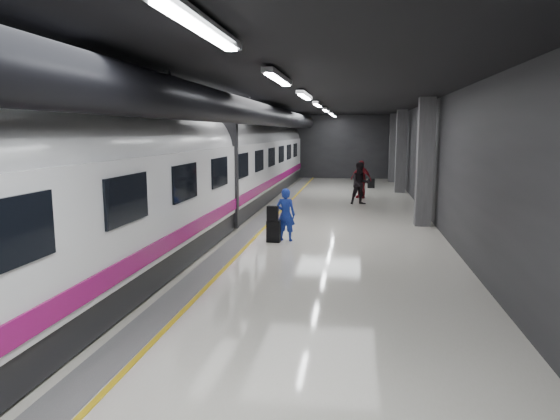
{
  "coord_description": "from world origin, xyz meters",
  "views": [
    {
      "loc": [
        2.21,
        -16.16,
        3.32
      ],
      "look_at": [
        0.12,
        -2.72,
        1.18
      ],
      "focal_mm": 32.0,
      "sensor_mm": 36.0,
      "label": 1
    }
  ],
  "objects": [
    {
      "name": "traveler_far_b",
      "position": [
        2.4,
        9.26,
        0.95
      ],
      "size": [
        1.2,
        0.9,
        1.9
      ],
      "primitive_type": "imported",
      "rotation": [
        0.0,
        0.0,
        -0.45
      ],
      "color": "maroon",
      "rests_on": "ground"
    },
    {
      "name": "suitcase_main",
      "position": [
        -0.26,
        -1.53,
        0.33
      ],
      "size": [
        0.41,
        0.26,
        0.67
      ],
      "primitive_type": "cube",
      "rotation": [
        0.0,
        0.0,
        -0.02
      ],
      "color": "black",
      "rests_on": "ground"
    },
    {
      "name": "suitcase_far",
      "position": [
        3.04,
        13.9,
        0.28
      ],
      "size": [
        0.42,
        0.3,
        0.57
      ],
      "primitive_type": "cube",
      "rotation": [
        0.0,
        0.0,
        0.15
      ],
      "color": "black",
      "rests_on": "ground"
    },
    {
      "name": "traveler_main",
      "position": [
        0.07,
        -1.27,
        0.81
      ],
      "size": [
        0.64,
        0.46,
        1.62
      ],
      "primitive_type": "imported",
      "rotation": [
        0.0,
        0.0,
        3.01
      ],
      "color": "blue",
      "rests_on": "ground"
    },
    {
      "name": "platform_hall",
      "position": [
        -0.29,
        0.96,
        3.54
      ],
      "size": [
        10.02,
        40.02,
        4.51
      ],
      "color": "black",
      "rests_on": "ground"
    },
    {
      "name": "traveler_far_a",
      "position": [
        2.37,
        6.9,
        0.97
      ],
      "size": [
        1.12,
        0.99,
        1.94
      ],
      "primitive_type": "imported",
      "rotation": [
        0.0,
        0.0,
        0.32
      ],
      "color": "black",
      "rests_on": "ground"
    },
    {
      "name": "train",
      "position": [
        -3.25,
        -0.0,
        2.07
      ],
      "size": [
        3.05,
        38.0,
        4.05
      ],
      "color": "black",
      "rests_on": "ground"
    },
    {
      "name": "shoulder_bag",
      "position": [
        -0.29,
        -1.56,
        0.89
      ],
      "size": [
        0.35,
        0.2,
        0.44
      ],
      "primitive_type": "cube",
      "rotation": [
        0.0,
        0.0,
        -0.08
      ],
      "color": "black",
      "rests_on": "suitcase_main"
    },
    {
      "name": "ground",
      "position": [
        0.0,
        0.0,
        0.0
      ],
      "size": [
        40.0,
        40.0,
        0.0
      ],
      "primitive_type": "plane",
      "color": "silver",
      "rests_on": "ground"
    }
  ]
}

